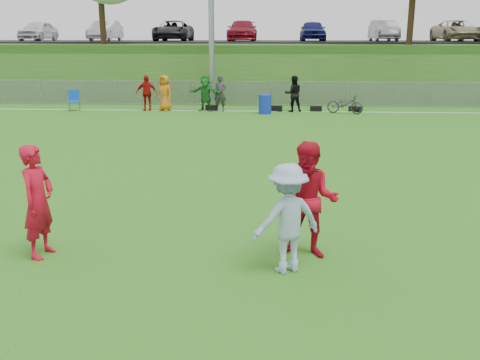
# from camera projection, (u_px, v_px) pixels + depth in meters

# --- Properties ---
(ground) EXTENTS (120.00, 120.00, 0.00)m
(ground) POSITION_uv_depth(u_px,v_px,m) (260.00, 271.00, 8.36)
(ground) COLOR #2A6815
(ground) RESTS_ON ground
(sideline_far) EXTENTS (60.00, 0.10, 0.01)m
(sideline_far) POSITION_uv_depth(u_px,v_px,m) (268.00, 111.00, 25.69)
(sideline_far) COLOR white
(sideline_far) RESTS_ON ground
(fence) EXTENTS (58.00, 0.06, 1.30)m
(fence) POSITION_uv_depth(u_px,v_px,m) (269.00, 93.00, 27.45)
(fence) COLOR gray
(fence) RESTS_ON ground
(berm) EXTENTS (120.00, 18.00, 3.00)m
(berm) POSITION_uv_depth(u_px,v_px,m) (270.00, 65.00, 37.82)
(berm) COLOR #1D5016
(berm) RESTS_ON ground
(parking_lot) EXTENTS (120.00, 12.00, 0.10)m
(parking_lot) POSITION_uv_depth(u_px,v_px,m) (270.00, 42.00, 39.33)
(parking_lot) COLOR black
(parking_lot) RESTS_ON berm
(car_row) EXTENTS (32.04, 5.18, 1.44)m
(car_row) POSITION_uv_depth(u_px,v_px,m) (254.00, 31.00, 38.23)
(car_row) COLOR silver
(car_row) RESTS_ON parking_lot
(spectator_row) EXTENTS (8.05, 0.87, 1.69)m
(spectator_row) POSITION_uv_depth(u_px,v_px,m) (208.00, 93.00, 25.63)
(spectator_row) COLOR #A9100B
(spectator_row) RESTS_ON ground
(gear_bags) EXTENTS (7.50, 0.53, 0.26)m
(gear_bags) POSITION_uv_depth(u_px,v_px,m) (289.00, 109.00, 25.70)
(gear_bags) COLOR black
(gear_bags) RESTS_ON ground
(player_red_left) EXTENTS (0.56, 0.75, 1.89)m
(player_red_left) POSITION_uv_depth(u_px,v_px,m) (38.00, 201.00, 8.73)
(player_red_left) COLOR red
(player_red_left) RESTS_ON ground
(player_red_center) EXTENTS (1.06, 0.89, 1.94)m
(player_red_center) POSITION_uv_depth(u_px,v_px,m) (310.00, 201.00, 8.69)
(player_red_center) COLOR red
(player_red_center) RESTS_ON ground
(player_blue) EXTENTS (1.28, 1.08, 1.73)m
(player_blue) POSITION_uv_depth(u_px,v_px,m) (287.00, 218.00, 8.17)
(player_blue) COLOR #93AACC
(player_blue) RESTS_ON ground
(recycling_bin) EXTENTS (0.62, 0.62, 0.88)m
(recycling_bin) POSITION_uv_depth(u_px,v_px,m) (265.00, 104.00, 24.81)
(recycling_bin) COLOR #102DB7
(recycling_bin) RESTS_ON ground
(camp_chair) EXTENTS (0.71, 0.71, 0.98)m
(camp_chair) POSITION_uv_depth(u_px,v_px,m) (75.00, 104.00, 25.93)
(camp_chair) COLOR #104AB2
(camp_chair) RESTS_ON ground
(bicycle) EXTENTS (1.80, 1.18, 0.89)m
(bicycle) POSITION_uv_depth(u_px,v_px,m) (345.00, 104.00, 24.84)
(bicycle) COLOR #28282A
(bicycle) RESTS_ON ground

